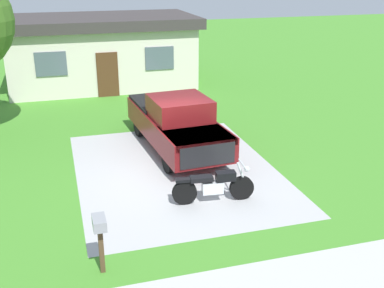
# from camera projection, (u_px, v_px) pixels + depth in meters

# --- Properties ---
(ground_plane) EXTENTS (80.00, 80.00, 0.00)m
(ground_plane) POSITION_uv_depth(u_px,v_px,m) (176.00, 171.00, 14.47)
(ground_plane) COLOR #43882A
(driveway_pad) EXTENTS (5.96, 7.87, 0.01)m
(driveway_pad) POSITION_uv_depth(u_px,v_px,m) (176.00, 170.00, 14.47)
(driveway_pad) COLOR #AAAAAA
(driveway_pad) RESTS_ON ground
(motorcycle) EXTENTS (2.21, 0.70, 1.09)m
(motorcycle) POSITION_uv_depth(u_px,v_px,m) (214.00, 185.00, 12.42)
(motorcycle) COLOR black
(motorcycle) RESTS_ON ground
(pickup_truck) EXTENTS (2.43, 5.76, 1.90)m
(pickup_truck) POSITION_uv_depth(u_px,v_px,m) (176.00, 122.00, 15.93)
(pickup_truck) COLOR black
(pickup_truck) RESTS_ON ground
(mailbox) EXTENTS (0.26, 0.48, 1.26)m
(mailbox) POSITION_uv_depth(u_px,v_px,m) (100.00, 230.00, 9.37)
(mailbox) COLOR #4C3823
(mailbox) RESTS_ON ground
(neighbor_house) EXTENTS (9.60, 5.60, 3.50)m
(neighbor_house) POSITION_uv_depth(u_px,v_px,m) (101.00, 50.00, 24.23)
(neighbor_house) COLOR beige
(neighbor_house) RESTS_ON ground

